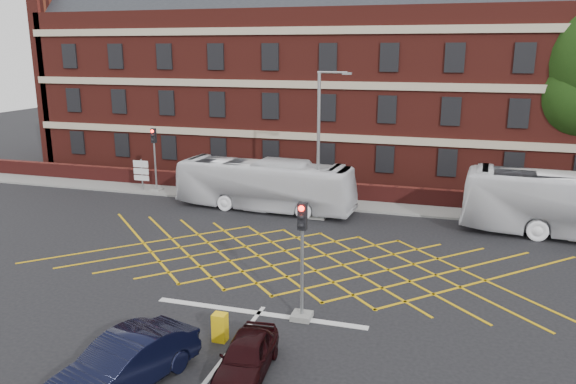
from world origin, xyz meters
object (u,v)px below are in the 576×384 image
(car_maroon, at_px, (247,356))
(utility_cabinet, at_px, (220,327))
(bus_left, at_px, (265,185))
(traffic_light_near, at_px, (302,272))
(traffic_light_far, at_px, (155,166))
(street_lamp, at_px, (319,170))
(car_navy, at_px, (124,364))
(direction_signs, at_px, (141,172))

(car_maroon, distance_m, utility_cabinet, 2.19)
(bus_left, height_order, traffic_light_near, traffic_light_near)
(car_maroon, relative_size, utility_cabinet, 3.61)
(traffic_light_far, height_order, street_lamp, street_lamp)
(traffic_light_near, bearing_deg, traffic_light_far, 133.68)
(car_navy, distance_m, utility_cabinet, 3.57)
(car_maroon, distance_m, direction_signs, 23.51)
(bus_left, bearing_deg, direction_signs, 83.68)
(traffic_light_far, xyz_separation_m, utility_cabinet, (12.05, -17.13, -1.29))
(car_navy, height_order, traffic_light_near, traffic_light_near)
(traffic_light_near, bearing_deg, bus_left, 114.33)
(car_navy, relative_size, direction_signs, 2.10)
(car_navy, bearing_deg, street_lamp, 101.81)
(bus_left, xyz_separation_m, car_maroon, (5.23, -16.77, -0.92))
(traffic_light_far, bearing_deg, street_lamp, -12.69)
(car_navy, bearing_deg, traffic_light_far, 133.38)
(bus_left, height_order, utility_cabinet, bus_left)
(street_lamp, xyz_separation_m, utility_cabinet, (0.21, -14.46, -2.27))
(bus_left, distance_m, car_navy, 18.58)
(traffic_light_far, distance_m, street_lamp, 12.18)
(car_navy, distance_m, direction_signs, 23.19)
(car_maroon, xyz_separation_m, traffic_light_far, (-13.58, 18.69, 1.18))
(traffic_light_near, distance_m, direction_signs, 21.08)
(traffic_light_far, relative_size, utility_cabinet, 4.48)
(utility_cabinet, bearing_deg, traffic_light_near, 46.27)
(traffic_light_near, distance_m, traffic_light_far, 20.57)
(traffic_light_far, relative_size, direction_signs, 1.94)
(car_maroon, bearing_deg, direction_signs, 123.41)
(bus_left, relative_size, direction_signs, 4.90)
(car_navy, height_order, utility_cabinet, car_navy)
(car_maroon, bearing_deg, car_navy, -155.95)
(traffic_light_near, relative_size, street_lamp, 0.52)
(direction_signs, bearing_deg, traffic_light_near, -44.02)
(bus_left, height_order, car_maroon, bus_left)
(bus_left, xyz_separation_m, car_navy, (2.21, -18.43, -0.74))
(street_lamp, xyz_separation_m, direction_signs, (-12.80, 2.44, -1.37))
(traffic_light_far, bearing_deg, traffic_light_near, -46.32)
(car_maroon, height_order, utility_cabinet, car_maroon)
(car_navy, xyz_separation_m, utility_cabinet, (1.49, 3.23, -0.29))
(traffic_light_far, distance_m, utility_cabinet, 20.98)
(traffic_light_near, bearing_deg, street_lamp, 100.95)
(bus_left, height_order, car_navy, bus_left)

